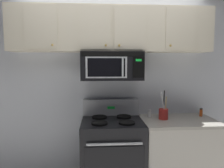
% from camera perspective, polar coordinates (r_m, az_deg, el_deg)
% --- Properties ---
extents(back_wall, '(5.20, 0.10, 2.70)m').
position_cam_1_polar(back_wall, '(2.93, -0.39, 0.58)').
color(back_wall, silver).
rests_on(back_wall, ground_plane).
extents(stove_range, '(0.76, 0.69, 1.12)m').
position_cam_1_polar(stove_range, '(2.80, 0.10, -18.43)').
color(stove_range, black).
rests_on(stove_range, ground_plane).
extents(over_range_microwave, '(0.76, 0.43, 0.35)m').
position_cam_1_polar(over_range_microwave, '(2.67, -0.08, 4.92)').
color(over_range_microwave, black).
extents(upper_cabinets, '(2.50, 0.36, 0.55)m').
position_cam_1_polar(upper_cabinets, '(2.73, -0.12, 14.41)').
color(upper_cabinets, beige).
extents(counter_segment, '(0.93, 0.65, 0.90)m').
position_cam_1_polar(counter_segment, '(2.98, 17.22, -17.46)').
color(counter_segment, '#BCB7AD').
rests_on(counter_segment, ground_plane).
extents(utensil_crock_red, '(0.12, 0.12, 0.37)m').
position_cam_1_polar(utensil_crock_red, '(2.77, 13.75, -7.56)').
color(utensil_crock_red, red).
rests_on(utensil_crock_red, counter_segment).
extents(salt_shaker, '(0.05, 0.05, 0.10)m').
position_cam_1_polar(salt_shaker, '(2.84, 10.07, -7.90)').
color(salt_shaker, white).
rests_on(salt_shaker, counter_segment).
extents(spice_jar, '(0.04, 0.04, 0.11)m').
position_cam_1_polar(spice_jar, '(3.08, 22.95, -7.07)').
color(spice_jar, '#C64C19').
rests_on(spice_jar, counter_segment).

